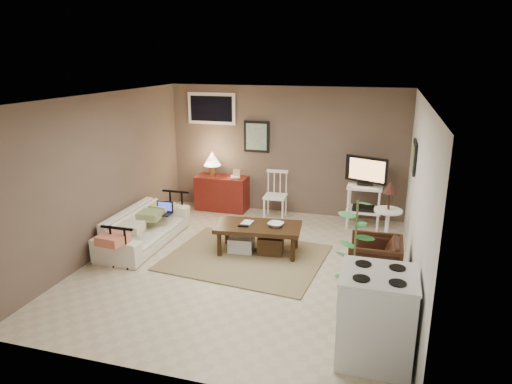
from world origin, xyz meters
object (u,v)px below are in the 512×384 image
(sofa, at_px, (144,222))
(armchair, at_px, (375,259))
(red_console, at_px, (221,190))
(tv_stand, at_px, (365,190))
(spindle_chair, at_px, (275,196))
(stove, at_px, (376,317))
(potted_plant, at_px, (354,257))
(coffee_table, at_px, (258,237))
(side_table, at_px, (388,208))

(sofa, bearing_deg, armchair, -95.59)
(sofa, distance_m, armchair, 3.61)
(red_console, distance_m, tv_stand, 2.76)
(spindle_chair, bearing_deg, red_console, 171.23)
(armchair, height_order, stove, stove)
(sofa, bearing_deg, potted_plant, -111.42)
(potted_plant, bearing_deg, red_console, 130.44)
(sofa, distance_m, spindle_chair, 2.48)
(sofa, bearing_deg, stove, -118.74)
(armchair, bearing_deg, sofa, -95.43)
(spindle_chair, distance_m, armchair, 2.84)
(sofa, relative_size, armchair, 2.76)
(stove, bearing_deg, potted_plant, 112.28)
(coffee_table, bearing_deg, potted_plant, -43.66)
(coffee_table, height_order, spindle_chair, spindle_chair)
(tv_stand, height_order, potted_plant, potted_plant)
(potted_plant, bearing_deg, armchair, 77.60)
(coffee_table, relative_size, stove, 1.41)
(side_table, relative_size, armchair, 1.64)
(sofa, relative_size, potted_plant, 1.30)
(stove, bearing_deg, sofa, 151.26)
(tv_stand, xyz_separation_m, potted_plant, (0.05, -3.11, 0.11))
(red_console, height_order, side_table, red_console)
(potted_plant, distance_m, stove, 0.79)
(potted_plant, bearing_deg, coffee_table, 136.34)
(sofa, height_order, stove, stove)
(red_console, distance_m, potted_plant, 4.33)
(red_console, bearing_deg, stove, -52.18)
(armchair, relative_size, stove, 0.72)
(coffee_table, relative_size, sofa, 0.71)
(red_console, xyz_separation_m, tv_stand, (2.74, -0.17, 0.26))
(stove, bearing_deg, armchair, 92.23)
(spindle_chair, relative_size, potted_plant, 0.61)
(potted_plant, bearing_deg, tv_stand, 90.99)
(spindle_chair, bearing_deg, sofa, -134.05)
(tv_stand, distance_m, armchair, 2.17)
(stove, bearing_deg, spindle_chair, 117.08)
(red_console, bearing_deg, armchair, -37.47)
(side_table, bearing_deg, potted_plant, -99.56)
(coffee_table, distance_m, spindle_chair, 1.66)
(spindle_chair, xyz_separation_m, side_table, (2.01, -1.02, 0.28))
(potted_plant, xyz_separation_m, stove, (0.28, -0.68, -0.30))
(sofa, bearing_deg, spindle_chair, -44.05)
(sofa, distance_m, potted_plant, 3.65)
(coffee_table, height_order, stove, stove)
(red_console, bearing_deg, potted_plant, -49.56)
(red_console, xyz_separation_m, potted_plant, (2.80, -3.28, 0.37))
(spindle_chair, relative_size, tv_stand, 0.70)
(side_table, distance_m, stove, 2.78)
(sofa, distance_m, red_console, 2.04)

